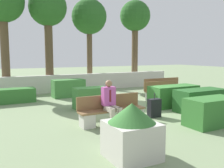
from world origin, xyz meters
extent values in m
plane|color=gray|center=(0.00, 0.00, 0.00)|extent=(60.00, 60.00, 0.00)
cube|color=beige|center=(0.00, 5.23, 0.47)|extent=(11.67, 0.30, 0.94)
cube|color=brown|center=(-1.59, -1.69, 0.42)|extent=(2.08, 0.44, 0.05)
cube|color=brown|center=(-1.59, -1.44, 0.64)|extent=(2.08, 0.04, 0.40)
cube|color=beige|center=(-2.40, -1.69, 0.20)|extent=(0.36, 0.40, 0.39)
cube|color=beige|center=(-0.78, -1.69, 0.20)|extent=(0.36, 0.40, 0.39)
cube|color=brown|center=(2.27, 0.66, 0.42)|extent=(1.91, 0.44, 0.05)
cube|color=brown|center=(2.27, 0.90, 0.64)|extent=(1.91, 0.04, 0.40)
cube|color=beige|center=(1.55, 0.66, 0.20)|extent=(0.36, 0.40, 0.39)
cube|color=beige|center=(3.00, 0.66, 0.20)|extent=(0.36, 0.40, 0.39)
cube|color=brown|center=(3.19, 1.78, 0.42)|extent=(2.18, 0.44, 0.05)
cube|color=brown|center=(3.19, 2.02, 0.64)|extent=(2.18, 0.04, 0.40)
cube|color=beige|center=(2.33, 1.78, 0.20)|extent=(0.36, 0.40, 0.39)
cube|color=beige|center=(4.05, 1.78, 0.20)|extent=(0.36, 0.40, 0.39)
cube|color=#B2A893|center=(-1.81, -1.90, 0.51)|extent=(0.14, 0.46, 0.13)
cube|color=#B2A893|center=(-1.61, -1.90, 0.51)|extent=(0.14, 0.46, 0.13)
cube|color=#B2A893|center=(-1.83, -2.13, 0.29)|extent=(0.11, 0.11, 0.57)
cube|color=#B2A893|center=(-1.59, -2.13, 0.29)|extent=(0.11, 0.11, 0.57)
cube|color=#B74C9E|center=(-1.71, -1.66, 0.84)|extent=(0.38, 0.22, 0.54)
sphere|color=#936B4C|center=(-1.71, -1.68, 1.21)|extent=(0.20, 0.20, 0.20)
cube|color=maroon|center=(-1.71, -1.77, 0.86)|extent=(0.06, 0.01, 0.35)
cube|color=#3D7A38|center=(-1.39, 0.54, 0.41)|extent=(1.21, 0.67, 0.81)
cube|color=#33702D|center=(0.91, -3.16, 0.40)|extent=(1.59, 0.82, 0.81)
cube|color=#33702D|center=(-3.97, 3.14, 0.30)|extent=(1.99, 0.72, 0.61)
cube|color=#3D7A38|center=(-1.31, 3.50, 0.42)|extent=(1.53, 0.74, 0.85)
cube|color=#235623|center=(2.00, -1.67, 0.40)|extent=(1.89, 0.83, 0.80)
cube|color=#33702D|center=(1.75, -0.54, 0.41)|extent=(2.02, 0.82, 0.82)
cube|color=beige|center=(-2.40, -4.06, 0.37)|extent=(0.94, 0.94, 0.73)
cone|color=#387533|center=(-2.40, -4.06, 0.92)|extent=(0.95, 0.95, 0.38)
cube|color=black|center=(-0.01, -1.62, 0.30)|extent=(0.42, 0.23, 0.61)
cylinder|color=#333338|center=(-0.01, -1.62, 0.71)|extent=(0.02, 0.02, 0.20)
cylinder|color=brown|center=(-3.91, 5.65, 2.06)|extent=(0.41, 0.41, 4.11)
sphere|color=#285B23|center=(-3.91, 5.65, 4.69)|extent=(2.12, 2.12, 2.12)
cylinder|color=brown|center=(-1.68, 5.72, 2.01)|extent=(0.43, 0.43, 4.03)
sphere|color=#285B23|center=(-1.68, 5.72, 4.59)|extent=(2.04, 2.04, 2.04)
cylinder|color=brown|center=(0.93, 6.24, 1.87)|extent=(0.33, 0.33, 3.74)
sphere|color=#285B23|center=(0.93, 6.24, 4.32)|extent=(2.12, 2.12, 2.12)
cylinder|color=brown|center=(4.30, 6.37, 2.03)|extent=(0.42, 0.42, 4.06)
sphere|color=#285B23|center=(4.30, 6.37, 4.62)|extent=(2.03, 2.03, 2.03)
camera|label=1|loc=(-4.94, -8.13, 2.06)|focal=40.00mm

